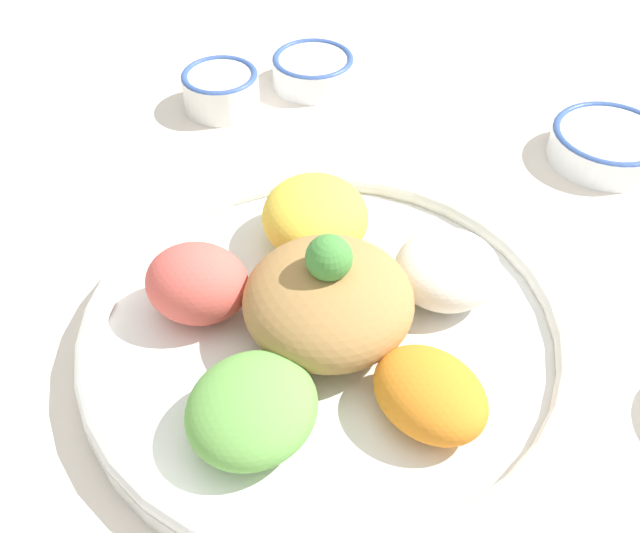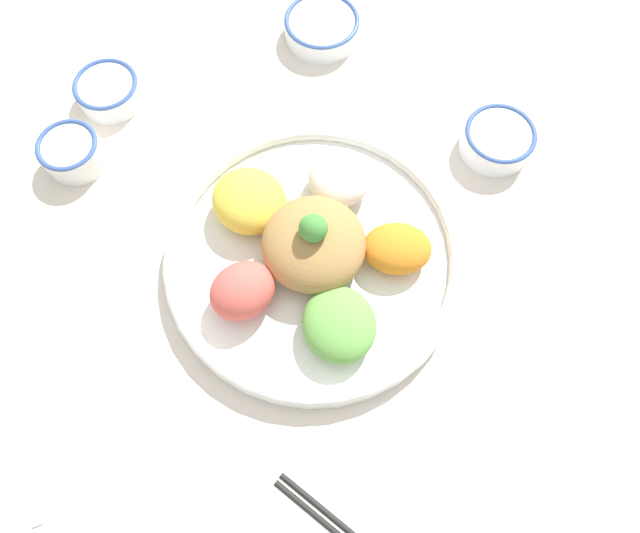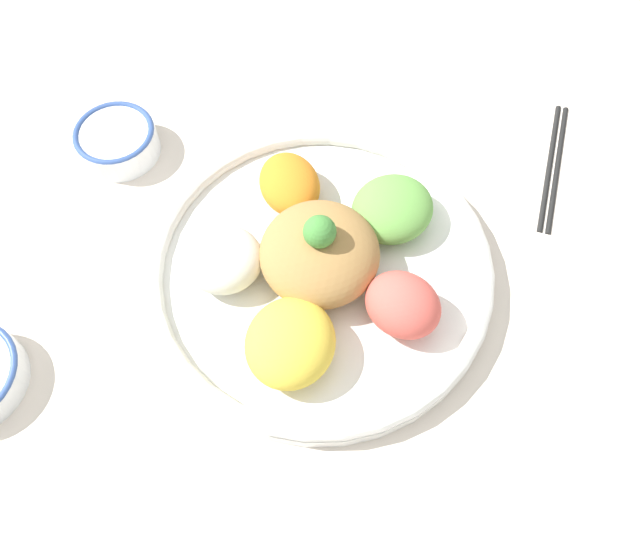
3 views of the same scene
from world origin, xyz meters
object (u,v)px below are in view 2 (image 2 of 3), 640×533
at_px(sauce_bowl_red, 322,27).
at_px(serving_spoon_main, 25,454).
at_px(rice_bowl_blue, 72,152).
at_px(rice_bowl_plain, 498,139).
at_px(salad_platter, 312,251).
at_px(sauce_bowl_dark, 108,90).

bearing_deg(sauce_bowl_red, serving_spoon_main, -49.04).
bearing_deg(sauce_bowl_red, rice_bowl_blue, -76.65).
bearing_deg(serving_spoon_main, rice_bowl_plain, 104.14).
distance_m(sauce_bowl_red, rice_bowl_plain, 0.33).
height_order(salad_platter, sauce_bowl_dark, salad_platter).
relative_size(sauce_bowl_red, serving_spoon_main, 0.94).
height_order(rice_bowl_blue, sauce_bowl_dark, rice_bowl_blue).
bearing_deg(serving_spoon_main, rice_bowl_blue, 159.50).
xyz_separation_m(rice_bowl_plain, serving_spoon_main, (0.19, -0.71, -0.02)).
relative_size(sauce_bowl_red, rice_bowl_plain, 1.16).
bearing_deg(sauce_bowl_dark, rice_bowl_blue, -37.53).
height_order(sauce_bowl_dark, rice_bowl_plain, rice_bowl_plain).
height_order(sauce_bowl_red, rice_bowl_plain, rice_bowl_plain).
relative_size(salad_platter, rice_bowl_blue, 4.55).
bearing_deg(rice_bowl_blue, salad_platter, 45.36).
relative_size(rice_bowl_plain, serving_spoon_main, 0.81).
relative_size(sauce_bowl_red, sauce_bowl_dark, 1.23).
bearing_deg(rice_bowl_blue, serving_spoon_main, -19.73).
xyz_separation_m(salad_platter, rice_bowl_plain, (-0.07, 0.31, -0.01)).
relative_size(rice_bowl_blue, sauce_bowl_dark, 0.90).
distance_m(rice_bowl_blue, serving_spoon_main, 0.40).
relative_size(salad_platter, serving_spoon_main, 3.12).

